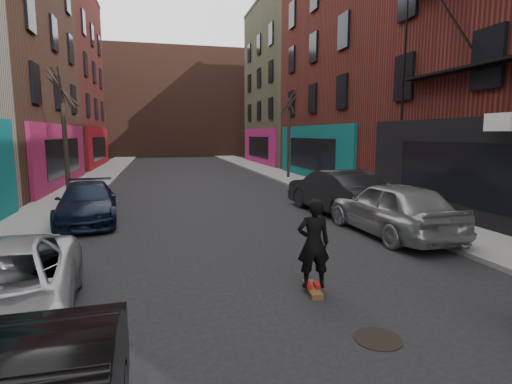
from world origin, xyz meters
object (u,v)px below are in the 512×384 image
parked_right_far (392,208)px  manhole (378,339)px  parked_left_end (87,203)px  parked_right_end (336,191)px  tree_right_far (289,125)px  skateboarder (313,243)px  tree_left_far (64,125)px  skateboard (313,289)px

parked_right_far → manhole: parked_right_far is taller
parked_left_end → parked_right_end: 8.89m
manhole → parked_left_end: bearing=120.0°
manhole → parked_right_far: bearing=56.3°
tree_right_far → skateboarder: (-5.63, -18.56, -2.58)m
skateboarder → manhole: 2.12m
tree_left_far → skateboarder: size_ratio=3.83×
tree_left_far → skateboarder: tree_left_far is taller
parked_left_end → manhole: size_ratio=6.55×
tree_left_far → parked_right_end: bearing=-28.0°
parked_right_end → manhole: 9.54m
tree_right_far → skateboarder: tree_right_far is taller
parked_right_end → manhole: bearing=62.9°
tree_left_far → parked_left_end: 5.92m
skateboard → manhole: size_ratio=1.14×
tree_right_far → parked_left_end: bearing=-134.5°
tree_left_far → skateboarder: 14.47m
parked_left_end → skateboarder: (5.17, -7.55, 0.28)m
parked_right_end → parked_right_far: bearing=86.5°
parked_right_end → skateboard: bearing=56.2°
parked_left_end → parked_right_end: size_ratio=0.91×
skateboard → manhole: (0.27, -1.88, -0.04)m
tree_left_far → parked_right_end: tree_left_far is taller
tree_left_far → parked_right_end: (10.47, -5.57, -2.55)m
tree_left_far → skateboard: 14.65m
tree_left_far → parked_left_end: size_ratio=1.42×
parked_left_end → skateboard: 9.17m
tree_left_far → manhole: size_ratio=9.29×
parked_right_end → skateboard: (-3.70, -6.99, -0.78)m
parked_right_far → parked_left_end: bearing=-26.4°
tree_right_far → parked_right_end: bearing=-99.5°
tree_left_far → parked_right_far: bearing=-40.5°
tree_left_far → parked_right_end: 12.13m
parked_right_far → skateboarder: bearing=40.0°
parked_right_end → skateboarder: (-3.70, -6.99, 0.12)m
parked_left_end → skateboarder: skateboarder is taller
parked_right_far → parked_right_end: 3.51m
tree_right_far → parked_right_far: tree_right_far is taller
tree_right_far → tree_left_far: bearing=-154.2°
skateboarder → tree_right_far: bearing=-98.7°
parked_left_end → tree_left_far: bearing=101.9°
parked_left_end → skateboarder: bearing=-61.4°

